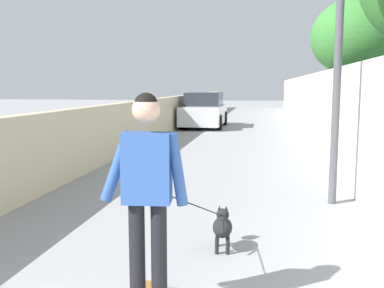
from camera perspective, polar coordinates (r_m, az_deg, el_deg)
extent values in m
plane|color=gray|center=(14.92, 5.09, 0.41)|extent=(80.00, 80.00, 0.00)
cube|color=tan|center=(13.38, -7.29, 2.55)|extent=(48.00, 0.30, 1.39)
cube|color=silver|center=(12.89, 16.67, 3.98)|extent=(48.00, 0.30, 2.23)
cylinder|color=brown|center=(14.01, 19.91, 4.65)|extent=(0.20, 0.20, 2.49)
ellipsoid|color=#387A33|center=(14.07, 20.29, 12.85)|extent=(2.54, 2.54, 2.22)
cylinder|color=#4C4C51|center=(7.15, 18.20, 7.63)|extent=(0.12, 0.12, 3.81)
cylinder|color=black|center=(3.72, -7.09, -13.73)|extent=(0.14, 0.14, 0.84)
cylinder|color=black|center=(3.69, -4.27, -13.88)|extent=(0.14, 0.14, 0.84)
cube|color=#2D5199|center=(3.51, -5.84, -3.08)|extent=(0.25, 0.40, 0.56)
cylinder|color=#2D5199|center=(3.56, -9.65, -2.89)|extent=(0.11, 0.29, 0.58)
cylinder|color=#2D5199|center=(3.47, -1.93, -3.27)|extent=(0.10, 0.18, 0.59)
sphere|color=tan|center=(3.45, -5.94, 4.44)|extent=(0.22, 0.22, 0.22)
sphere|color=black|center=(3.45, -5.95, 5.07)|extent=(0.19, 0.19, 0.19)
ellipsoid|color=black|center=(5.07, 3.95, -10.65)|extent=(0.39, 0.25, 0.22)
sphere|color=black|center=(5.29, 3.98, -9.09)|extent=(0.15, 0.15, 0.15)
cone|color=black|center=(5.26, 3.55, -8.25)|extent=(0.05, 0.05, 0.06)
cone|color=black|center=(5.26, 4.43, -8.26)|extent=(0.05, 0.05, 0.06)
cylinder|color=black|center=(5.24, 3.28, -12.08)|extent=(0.04, 0.04, 0.18)
cylinder|color=black|center=(5.24, 4.62, -12.10)|extent=(0.04, 0.04, 0.18)
cylinder|color=black|center=(5.02, 3.22, -13.01)|extent=(0.04, 0.04, 0.18)
cylinder|color=black|center=(5.02, 4.62, -13.02)|extent=(0.04, 0.04, 0.18)
cylinder|color=black|center=(4.82, 3.94, -10.64)|extent=(0.14, 0.04, 0.13)
cylinder|color=black|center=(4.27, -0.09, -7.74)|extent=(1.48, 0.48, 0.66)
cube|color=silver|center=(19.74, 1.58, 3.82)|extent=(3.94, 1.70, 0.80)
cube|color=#262B33|center=(19.71, 1.59, 5.79)|extent=(2.05, 1.50, 0.60)
cylinder|color=black|center=(21.08, -0.10, 3.41)|extent=(0.64, 0.22, 0.64)
cylinder|color=black|center=(20.88, 4.19, 3.35)|extent=(0.64, 0.22, 0.64)
cylinder|color=black|center=(18.68, -1.34, 2.87)|extent=(0.64, 0.22, 0.64)
cylinder|color=black|center=(18.46, 3.49, 2.80)|extent=(0.64, 0.22, 0.64)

